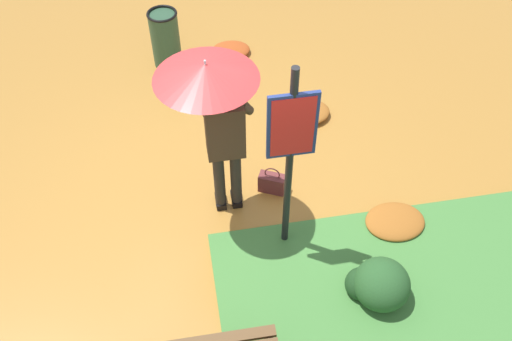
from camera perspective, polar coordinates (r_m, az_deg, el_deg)
ground_plane at (r=6.34m, az=-4.73°, el=-3.38°), size 18.00×18.00×0.00m
person_with_umbrella at (r=5.18m, az=-4.26°, el=7.03°), size 0.96×0.96×2.04m
info_sign_post at (r=4.90m, az=3.58°, el=2.46°), size 0.44×0.07×2.30m
handbag at (r=6.35m, az=1.65°, el=-1.26°), size 0.33×0.26×0.37m
trash_bin at (r=8.05m, az=-9.28°, el=13.21°), size 0.42×0.42×0.83m
shrub_cluster at (r=5.58m, az=12.38°, el=-11.33°), size 0.60×0.55×0.49m
leaf_pile_near_person at (r=8.35m, az=-2.63°, el=12.22°), size 0.57×0.45×0.12m
leaf_pile_by_bench at (r=7.31m, az=5.13°, el=5.99°), size 0.63×0.50×0.14m
leaf_pile_far_path at (r=6.26m, az=14.08°, el=-5.10°), size 0.65×0.52×0.14m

